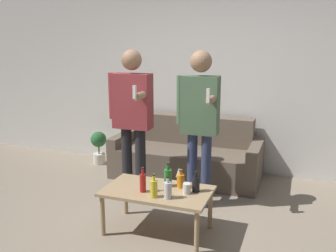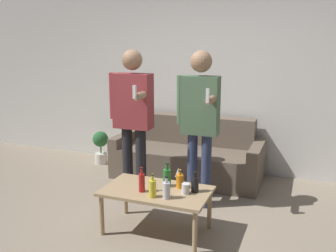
# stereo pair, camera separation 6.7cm
# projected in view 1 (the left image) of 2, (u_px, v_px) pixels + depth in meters

# --- Properties ---
(ground_plane) EXTENTS (16.00, 16.00, 0.00)m
(ground_plane) POSITION_uv_depth(u_px,v_px,m) (153.00, 235.00, 3.66)
(ground_plane) COLOR gray
(wall_back) EXTENTS (8.00, 0.06, 2.70)m
(wall_back) POSITION_uv_depth(u_px,v_px,m) (209.00, 77.00, 5.32)
(wall_back) COLOR silver
(wall_back) RESTS_ON ground_plane
(couch) EXTENTS (2.00, 0.85, 0.82)m
(couch) POSITION_uv_depth(u_px,v_px,m) (187.00, 156.00, 5.19)
(couch) COLOR #6B5B4C
(couch) RESTS_ON ground_plane
(coffee_table) EXTENTS (1.04, 0.60, 0.44)m
(coffee_table) POSITION_uv_depth(u_px,v_px,m) (157.00, 194.00, 3.64)
(coffee_table) COLOR tan
(coffee_table) RESTS_ON ground_plane
(bottle_orange) EXTENTS (0.06, 0.06, 0.25)m
(bottle_orange) POSITION_uv_depth(u_px,v_px,m) (143.00, 182.00, 3.56)
(bottle_orange) COLOR #B21E1E
(bottle_orange) RESTS_ON coffee_table
(bottle_green) EXTENTS (0.07, 0.07, 0.20)m
(bottle_green) POSITION_uv_depth(u_px,v_px,m) (196.00, 184.00, 3.57)
(bottle_green) COLOR black
(bottle_green) RESTS_ON coffee_table
(bottle_dark) EXTENTS (0.08, 0.08, 0.19)m
(bottle_dark) POSITION_uv_depth(u_px,v_px,m) (181.00, 181.00, 3.67)
(bottle_dark) COLOR orange
(bottle_dark) RESTS_ON coffee_table
(bottle_yellow) EXTENTS (0.07, 0.07, 0.21)m
(bottle_yellow) POSITION_uv_depth(u_px,v_px,m) (168.00, 190.00, 3.41)
(bottle_yellow) COLOR silver
(bottle_yellow) RESTS_ON coffee_table
(bottle_red) EXTENTS (0.07, 0.07, 0.23)m
(bottle_red) POSITION_uv_depth(u_px,v_px,m) (154.00, 188.00, 3.44)
(bottle_red) COLOR yellow
(bottle_red) RESTS_ON coffee_table
(bottle_clear) EXTENTS (0.08, 0.08, 0.24)m
(bottle_clear) POSITION_uv_depth(u_px,v_px,m) (168.00, 177.00, 3.69)
(bottle_clear) COLOR #23752D
(bottle_clear) RESTS_ON coffee_table
(wine_glass_near) EXTENTS (0.07, 0.07, 0.17)m
(wine_glass_near) POSITION_uv_depth(u_px,v_px,m) (179.00, 173.00, 3.75)
(wine_glass_near) COLOR silver
(wine_glass_near) RESTS_ON coffee_table
(cup_on_table) EXTENTS (0.08, 0.08, 0.10)m
(cup_on_table) POSITION_uv_depth(u_px,v_px,m) (187.00, 189.00, 3.53)
(cup_on_table) COLOR white
(cup_on_table) RESTS_ON coffee_table
(person_standing_left) EXTENTS (0.53, 0.45, 1.76)m
(person_standing_left) POSITION_uv_depth(u_px,v_px,m) (132.00, 112.00, 4.36)
(person_standing_left) COLOR #232328
(person_standing_left) RESTS_ON ground_plane
(person_standing_right) EXTENTS (0.48, 0.44, 1.76)m
(person_standing_right) POSITION_uv_depth(u_px,v_px,m) (199.00, 116.00, 4.09)
(person_standing_right) COLOR navy
(person_standing_right) RESTS_ON ground_plane
(potted_plant) EXTENTS (0.24, 0.24, 0.51)m
(potted_plant) POSITION_uv_depth(u_px,v_px,m) (99.00, 145.00, 5.72)
(potted_plant) COLOR silver
(potted_plant) RESTS_ON ground_plane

